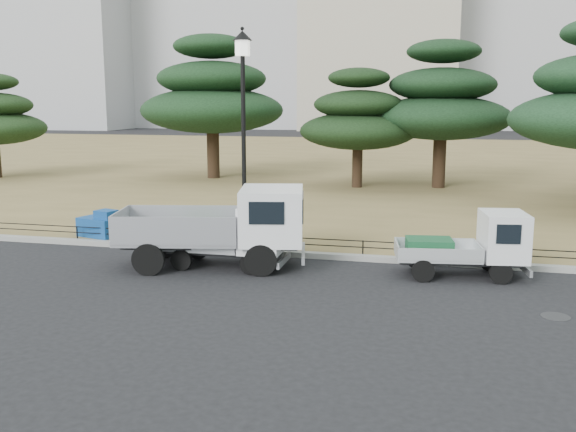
% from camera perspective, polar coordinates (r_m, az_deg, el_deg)
% --- Properties ---
extents(ground, '(220.00, 220.00, 0.00)m').
position_cam_1_polar(ground, '(16.08, -1.65, -5.81)').
color(ground, black).
extents(lawn, '(120.00, 56.00, 0.15)m').
position_cam_1_polar(lawn, '(45.91, 8.27, 4.72)').
color(lawn, olive).
rests_on(lawn, ground).
extents(curb, '(120.00, 0.25, 0.16)m').
position_cam_1_polar(curb, '(18.50, 0.43, -3.40)').
color(curb, gray).
rests_on(curb, ground).
extents(truck_large, '(5.21, 2.88, 2.15)m').
position_cam_1_polar(truck_large, '(17.25, -5.81, -0.66)').
color(truck_large, black).
rests_on(truck_large, ground).
extents(truck_kei_front, '(3.26, 1.43, 1.72)m').
position_cam_1_polar(truck_kei_front, '(17.25, -4.79, -1.80)').
color(truck_kei_front, black).
rests_on(truck_kei_front, ground).
extents(truck_kei_rear, '(3.36, 1.78, 1.68)m').
position_cam_1_polar(truck_kei_rear, '(16.93, 15.95, -2.46)').
color(truck_kei_rear, black).
rests_on(truck_kei_rear, ground).
extents(street_lamp, '(0.56, 0.56, 6.22)m').
position_cam_1_polar(street_lamp, '(18.66, -4.01, 9.95)').
color(street_lamp, black).
rests_on(street_lamp, lawn).
extents(pipe_fence, '(38.00, 0.04, 0.40)m').
position_cam_1_polar(pipe_fence, '(18.56, 0.53, -2.21)').
color(pipe_fence, black).
rests_on(pipe_fence, lawn).
extents(tarp_pile, '(1.51, 1.29, 0.86)m').
position_cam_1_polar(tarp_pile, '(21.39, -16.21, -0.80)').
color(tarp_pile, '#124690').
rests_on(tarp_pile, lawn).
extents(manhole, '(0.60, 0.60, 0.01)m').
position_cam_1_polar(manhole, '(14.64, 22.69, -8.24)').
color(manhole, '#2D2D30').
rests_on(manhole, ground).
extents(pine_west_near, '(7.80, 7.80, 7.80)m').
position_cam_1_polar(pine_west_near, '(35.94, -6.77, 10.54)').
color(pine_west_near, black).
rests_on(pine_west_near, lawn).
extents(pine_center_left, '(5.75, 5.75, 5.84)m').
position_cam_1_polar(pine_center_left, '(32.00, 6.25, 8.57)').
color(pine_center_left, black).
rests_on(pine_center_left, lawn).
extents(pine_center_right, '(6.75, 6.75, 7.17)m').
position_cam_1_polar(pine_center_right, '(32.53, 13.50, 9.75)').
color(pine_center_right, black).
rests_on(pine_center_right, lawn).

